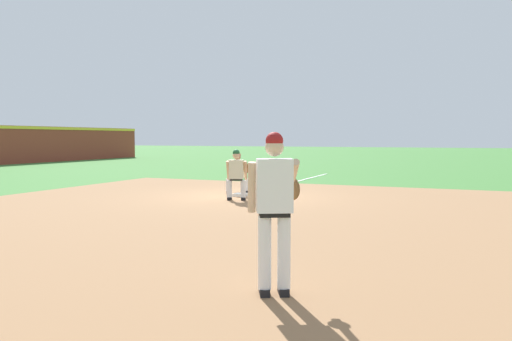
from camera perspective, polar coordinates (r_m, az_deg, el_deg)
ground_plane at (r=15.28m, az=-1.82°, el=-2.96°), size 160.00×160.00×0.00m
infield_dirt_patch at (r=10.52m, az=-0.76°, el=-6.02°), size 18.00×18.00×0.01m
foul_line_stripe at (r=19.98m, az=4.31°, el=-1.35°), size 10.16×0.10×0.00m
first_base_bag at (r=15.27m, az=-1.82°, el=-2.79°), size 0.38×0.38×0.09m
baseball at (r=12.27m, az=-0.42°, el=-4.45°), size 0.07×0.07×0.07m
pitcher at (r=5.65m, az=2.24°, el=-3.72°), size 0.83×0.59×1.86m
first_baseman at (r=15.89m, az=-2.04°, el=-0.05°), size 0.83×1.01×1.34m
baserunner at (r=14.24m, az=-2.27°, el=-0.25°), size 0.56×0.66×1.46m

